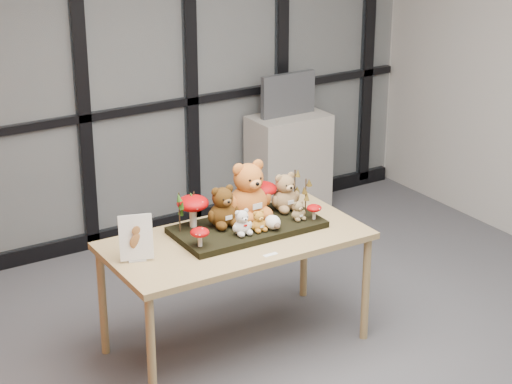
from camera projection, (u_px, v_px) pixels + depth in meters
floor at (326, 378)px, 5.49m from camera, size 5.00×5.00×0.00m
room_shell at (335, 104)px, 4.88m from camera, size 5.00×5.00×5.00m
glass_partition at (137, 62)px, 6.93m from camera, size 4.90×0.06×2.78m
display_table at (236, 248)px, 5.60m from camera, size 1.59×0.81×0.74m
diorama_tray at (247, 227)px, 5.67m from camera, size 0.91×0.46×0.04m
bear_pooh_yellow at (248, 187)px, 5.69m from camera, size 0.31×0.28×0.41m
bear_brown_medium at (223, 204)px, 5.60m from camera, size 0.22×0.20×0.28m
bear_tan_back at (285, 190)px, 5.84m from camera, size 0.21×0.19×0.27m
bear_small_yellow at (258, 220)px, 5.55m from camera, size 0.11×0.10×0.14m
bear_white_bow at (242, 221)px, 5.50m from camera, size 0.13×0.12×0.17m
bear_beige_small at (298, 210)px, 5.71m from camera, size 0.10×0.09×0.13m
plush_cream_hedgehog at (273, 222)px, 5.58m from camera, size 0.07×0.07×0.10m
mushroom_back_left at (193, 210)px, 5.60m from camera, size 0.20×0.20×0.22m
mushroom_back_right at (262, 195)px, 5.83m from camera, size 0.19×0.19×0.21m
mushroom_front_left at (200, 236)px, 5.34m from camera, size 0.11×0.11×0.12m
mushroom_front_right at (314, 211)px, 5.73m from camera, size 0.09×0.09×0.10m
sprig_green_far_left at (179, 212)px, 5.52m from camera, size 0.05×0.05×0.25m
sprig_green_mid_left at (194, 208)px, 5.63m from camera, size 0.05×0.05×0.21m
sprig_dry_far_right at (295, 188)px, 5.90m from camera, size 0.05×0.05×0.25m
sprig_dry_mid_right at (306, 195)px, 5.81m from camera, size 0.05×0.05×0.22m
sprig_green_centre at (224, 204)px, 5.74m from camera, size 0.05×0.05×0.18m
sign_holder at (136, 240)px, 5.23m from camera, size 0.20×0.11×0.27m
label_card at (270, 255)px, 5.35m from camera, size 0.09×0.03×0.00m
cabinet at (288, 165)px, 7.71m from camera, size 0.65×0.38×0.86m
monitor at (288, 94)px, 7.51m from camera, size 0.49×0.05×0.35m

